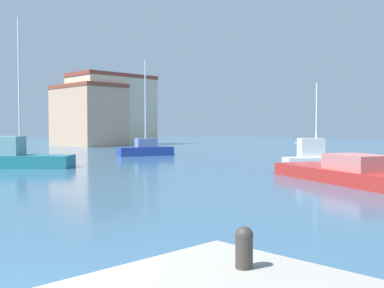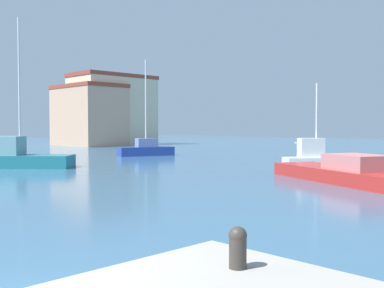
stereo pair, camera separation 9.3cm
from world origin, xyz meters
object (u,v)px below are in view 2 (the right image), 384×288
at_px(sailboat_teal_distant_east, 16,156).
at_px(motorboat_red_far_right, 348,173).
at_px(mooring_bollard, 238,246).
at_px(sailboat_blue_distant_north, 146,149).
at_px(sailboat_white_near_pier, 315,158).

height_order(sailboat_teal_distant_east, motorboat_red_far_right, sailboat_teal_distant_east).
distance_m(mooring_bollard, sailboat_blue_distant_north, 35.70).
bearing_deg(sailboat_blue_distant_north, sailboat_white_near_pier, -90.43).
bearing_deg(sailboat_teal_distant_east, motorboat_red_far_right, -67.64).
height_order(mooring_bollard, sailboat_white_near_pier, sailboat_white_near_pier).
height_order(mooring_bollard, sailboat_teal_distant_east, sailboat_teal_distant_east).
distance_m(mooring_bollard, sailboat_white_near_pier, 24.37).
relative_size(sailboat_blue_distant_north, motorboat_red_far_right, 0.95).
bearing_deg(sailboat_blue_distant_north, motorboat_red_far_right, -104.72).
bearing_deg(sailboat_white_near_pier, motorboat_red_far_right, -138.06).
bearing_deg(sailboat_white_near_pier, mooring_bollard, -151.49).
bearing_deg(motorboat_red_far_right, sailboat_blue_distant_north, 75.28).
xyz_separation_m(sailboat_teal_distant_east, motorboat_red_far_right, (7.55, -18.34, -0.25)).
xyz_separation_m(sailboat_teal_distant_east, sailboat_white_near_pier, (13.17, -13.29, -0.06)).
bearing_deg(mooring_bollard, sailboat_blue_distant_north, 52.89).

